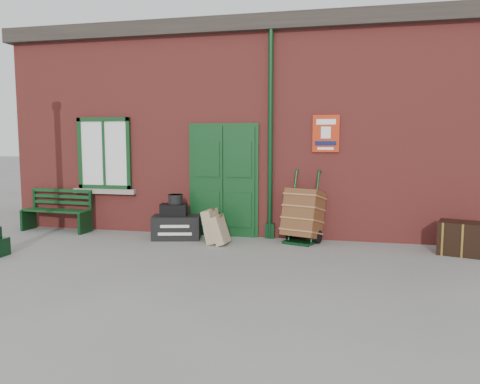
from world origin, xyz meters
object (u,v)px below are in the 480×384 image
(dark_trunk, at_px, (463,238))
(bench, at_px, (58,209))
(porter_trolley, at_px, (303,215))
(houdini_trunk, at_px, (176,227))

(dark_trunk, bearing_deg, bench, -166.12)
(porter_trolley, xyz_separation_m, dark_trunk, (2.73, -0.38, -0.24))
(dark_trunk, bearing_deg, porter_trolley, -171.45)
(bench, bearing_deg, porter_trolley, 3.73)
(houdini_trunk, bearing_deg, porter_trolley, -7.63)
(houdini_trunk, bearing_deg, dark_trunk, -15.02)
(bench, distance_m, houdini_trunk, 2.78)
(bench, relative_size, dark_trunk, 1.94)
(houdini_trunk, relative_size, porter_trolley, 0.68)
(houdini_trunk, distance_m, porter_trolley, 2.47)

